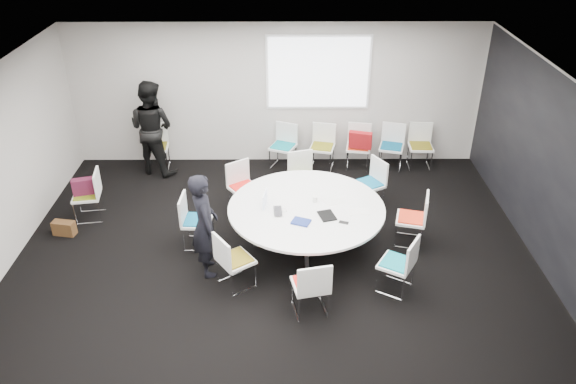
{
  "coord_description": "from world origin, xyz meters",
  "views": [
    {
      "loc": [
        0.15,
        -6.9,
        5.21
      ],
      "look_at": [
        0.2,
        0.4,
        1.0
      ],
      "focal_mm": 35.0,
      "sensor_mm": 36.0,
      "label": 1
    }
  ],
  "objects_px": {
    "chair_ring_e": "(197,230)",
    "chair_back_e": "(420,154)",
    "chair_spare_left": "(89,204)",
    "maroon_bag": "(85,186)",
    "chair_back_d": "(391,155)",
    "laptop": "(281,211)",
    "chair_ring_b": "(368,193)",
    "chair_ring_h": "(396,274)",
    "conference_table": "(306,216)",
    "chair_back_a": "(283,154)",
    "chair_back_c": "(358,155)",
    "chair_ring_a": "(411,228)",
    "chair_back_b": "(322,155)",
    "chair_ring_c": "(303,186)",
    "cup": "(315,199)",
    "chair_ring_g": "(310,295)",
    "person_main": "(205,225)",
    "chair_ring_d": "(244,196)",
    "chair_person_back": "(157,155)",
    "person_back": "(152,128)",
    "chair_ring_f": "(235,270)",
    "brown_bag": "(64,228)"
  },
  "relations": [
    {
      "from": "chair_ring_e",
      "to": "chair_back_e",
      "type": "xyz_separation_m",
      "value": [
        4.08,
        2.68,
        0.0
      ]
    },
    {
      "from": "chair_spare_left",
      "to": "maroon_bag",
      "type": "distance_m",
      "value": 0.34
    },
    {
      "from": "chair_back_d",
      "to": "laptop",
      "type": "xyz_separation_m",
      "value": [
        -2.18,
        -2.86,
        0.47
      ]
    },
    {
      "from": "chair_ring_b",
      "to": "chair_ring_h",
      "type": "relative_size",
      "value": 1.0
    },
    {
      "from": "chair_back_e",
      "to": "conference_table",
      "type": "bearing_deg",
      "value": 51.87
    },
    {
      "from": "chair_back_a",
      "to": "chair_back_c",
      "type": "distance_m",
      "value": 1.49
    },
    {
      "from": "chair_back_a",
      "to": "chair_back_e",
      "type": "height_order",
      "value": "same"
    },
    {
      "from": "chair_ring_a",
      "to": "maroon_bag",
      "type": "xyz_separation_m",
      "value": [
        -5.34,
        0.77,
        0.34
      ]
    },
    {
      "from": "chair_ring_h",
      "to": "chair_back_b",
      "type": "xyz_separation_m",
      "value": [
        -0.82,
        3.79,
        0.0
      ]
    },
    {
      "from": "chair_ring_h",
      "to": "maroon_bag",
      "type": "height_order",
      "value": "chair_ring_h"
    },
    {
      "from": "chair_ring_c",
      "to": "cup",
      "type": "bearing_deg",
      "value": 79.82
    },
    {
      "from": "chair_ring_g",
      "to": "chair_back_c",
      "type": "distance_m",
      "value": 4.39
    },
    {
      "from": "chair_ring_b",
      "to": "chair_back_a",
      "type": "height_order",
      "value": "same"
    },
    {
      "from": "chair_ring_g",
      "to": "chair_back_e",
      "type": "relative_size",
      "value": 1.0
    },
    {
      "from": "chair_back_b",
      "to": "chair_spare_left",
      "type": "relative_size",
      "value": 1.0
    },
    {
      "from": "chair_back_b",
      "to": "chair_back_c",
      "type": "height_order",
      "value": "same"
    },
    {
      "from": "cup",
      "to": "chair_ring_b",
      "type": "bearing_deg",
      "value": 46.37
    },
    {
      "from": "chair_ring_g",
      "to": "person_main",
      "type": "bearing_deg",
      "value": 136.38
    },
    {
      "from": "person_main",
      "to": "chair_back_b",
      "type": "bearing_deg",
      "value": -45.96
    },
    {
      "from": "chair_ring_d",
      "to": "person_main",
      "type": "xyz_separation_m",
      "value": [
        -0.45,
        -1.71,
        0.53
      ]
    },
    {
      "from": "chair_back_b",
      "to": "maroon_bag",
      "type": "bearing_deg",
      "value": 37.24
    },
    {
      "from": "conference_table",
      "to": "chair_back_b",
      "type": "height_order",
      "value": "chair_back_b"
    },
    {
      "from": "conference_table",
      "to": "cup",
      "type": "bearing_deg",
      "value": 49.1
    },
    {
      "from": "person_main",
      "to": "chair_back_a",
      "type": "bearing_deg",
      "value": -34.75
    },
    {
      "from": "chair_ring_d",
      "to": "chair_back_a",
      "type": "bearing_deg",
      "value": -147.53
    },
    {
      "from": "chair_back_b",
      "to": "chair_back_a",
      "type": "bearing_deg",
      "value": 10.32
    },
    {
      "from": "chair_person_back",
      "to": "person_back",
      "type": "relative_size",
      "value": 0.47
    },
    {
      "from": "chair_ring_c",
      "to": "chair_ring_g",
      "type": "height_order",
      "value": "same"
    },
    {
      "from": "chair_ring_a",
      "to": "chair_ring_f",
      "type": "relative_size",
      "value": 1.0
    },
    {
      "from": "chair_back_a",
      "to": "chair_back_c",
      "type": "xyz_separation_m",
      "value": [
        1.49,
        -0.03,
        0.0
      ]
    },
    {
      "from": "cup",
      "to": "laptop",
      "type": "bearing_deg",
      "value": -150.23
    },
    {
      "from": "chair_ring_c",
      "to": "chair_ring_g",
      "type": "distance_m",
      "value": 2.99
    },
    {
      "from": "chair_ring_e",
      "to": "chair_back_d",
      "type": "bearing_deg",
      "value": 129.98
    },
    {
      "from": "chair_ring_a",
      "to": "chair_ring_h",
      "type": "xyz_separation_m",
      "value": [
        -0.43,
        -1.16,
        0.0
      ]
    },
    {
      "from": "person_main",
      "to": "maroon_bag",
      "type": "xyz_separation_m",
      "value": [
        -2.19,
        1.47,
        -0.19
      ]
    },
    {
      "from": "person_main",
      "to": "conference_table",
      "type": "bearing_deg",
      "value": -83.84
    },
    {
      "from": "chair_ring_g",
      "to": "brown_bag",
      "type": "relative_size",
      "value": 2.44
    },
    {
      "from": "conference_table",
      "to": "chair_ring_c",
      "type": "relative_size",
      "value": 2.73
    },
    {
      "from": "brown_bag",
      "to": "person_back",
      "type": "bearing_deg",
      "value": 64.17
    },
    {
      "from": "chair_back_b",
      "to": "chair_back_c",
      "type": "relative_size",
      "value": 1.0
    },
    {
      "from": "chair_back_e",
      "to": "chair_back_c",
      "type": "bearing_deg",
      "value": 3.51
    },
    {
      "from": "brown_bag",
      "to": "chair_ring_g",
      "type": "bearing_deg",
      "value": -25.47
    },
    {
      "from": "chair_ring_c",
      "to": "brown_bag",
      "type": "distance_m",
      "value": 4.1
    },
    {
      "from": "chair_ring_g",
      "to": "maroon_bag",
      "type": "height_order",
      "value": "chair_ring_g"
    },
    {
      "from": "chair_ring_f",
      "to": "chair_ring_h",
      "type": "bearing_deg",
      "value": 52.14
    },
    {
      "from": "person_back",
      "to": "laptop",
      "type": "bearing_deg",
      "value": 155.53
    },
    {
      "from": "chair_ring_b",
      "to": "chair_ring_d",
      "type": "xyz_separation_m",
      "value": [
        -2.18,
        -0.12,
        0.0
      ]
    },
    {
      "from": "chair_ring_b",
      "to": "cup",
      "type": "distance_m",
      "value": 1.54
    },
    {
      "from": "chair_ring_h",
      "to": "chair_person_back",
      "type": "xyz_separation_m",
      "value": [
        -4.1,
        3.82,
        0.0
      ]
    },
    {
      "from": "chair_spare_left",
      "to": "chair_person_back",
      "type": "xyz_separation_m",
      "value": [
        0.79,
        1.89,
        0.0
      ]
    }
  ]
}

